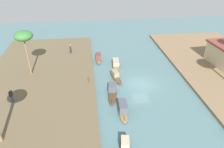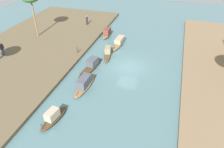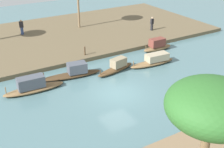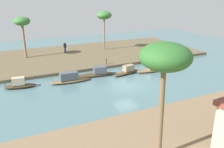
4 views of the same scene
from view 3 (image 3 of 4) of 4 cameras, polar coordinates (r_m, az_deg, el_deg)
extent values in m
plane|color=slate|center=(23.33, 1.09, -3.62)|extent=(67.10, 67.10, 0.00)
cube|color=brown|center=(35.30, -11.55, 6.72)|extent=(38.16, 15.83, 0.39)
ellipsoid|color=#47331E|center=(25.91, -7.72, -0.24)|extent=(5.33, 1.87, 0.37)
cube|color=#4C515B|center=(25.77, -6.63, 1.19)|extent=(1.70, 1.23, 0.85)
cylinder|color=#47331E|center=(25.32, -12.78, -0.30)|extent=(0.07, 0.07, 0.52)
ellipsoid|color=brown|center=(31.74, 8.59, 4.86)|extent=(3.43, 0.96, 0.49)
cube|color=brown|center=(31.46, 8.53, 5.94)|extent=(1.60, 0.89, 0.81)
cylinder|color=brown|center=(30.73, 6.42, 5.04)|extent=(0.07, 0.07, 0.36)
ellipsoid|color=brown|center=(26.66, 0.68, 0.86)|extent=(4.19, 1.77, 0.41)
cube|color=gray|center=(26.66, 1.23, 2.23)|extent=(1.57, 1.07, 0.76)
cylinder|color=brown|center=(25.40, -2.22, 0.36)|extent=(0.07, 0.07, 0.36)
ellipsoid|color=brown|center=(24.26, -14.50, -2.77)|extent=(4.80, 1.34, 0.38)
cube|color=#4C515B|center=(23.94, -15.08, -1.53)|extent=(2.09, 1.02, 0.89)
cylinder|color=brown|center=(23.76, -19.46, -2.97)|extent=(0.07, 0.07, 0.55)
ellipsoid|color=brown|center=(28.23, 7.60, 2.07)|extent=(4.68, 1.41, 0.39)
cube|color=tan|center=(28.30, 8.50, 3.21)|extent=(2.23, 1.12, 0.65)
cylinder|color=brown|center=(27.06, 4.08, 2.03)|extent=(0.07, 0.07, 0.45)
cylinder|color=#232328|center=(36.84, 7.52, 8.80)|extent=(0.34, 0.34, 0.78)
cube|color=#232328|center=(36.64, 7.59, 9.84)|extent=(0.40, 0.25, 0.62)
sphere|color=tan|center=(36.53, 7.63, 10.47)|extent=(0.21, 0.21, 0.21)
cylinder|color=#33477A|center=(36.51, -16.64, 7.82)|extent=(0.37, 0.37, 0.84)
cube|color=#232328|center=(36.29, -16.79, 8.95)|extent=(0.49, 0.33, 0.67)
sphere|color=tan|center=(36.17, -16.88, 9.63)|extent=(0.23, 0.23, 0.23)
cylinder|color=#4C3823|center=(29.25, -5.17, 4.39)|extent=(0.14, 0.14, 0.85)
cylinder|color=#7F6647|center=(37.29, -6.39, 12.78)|extent=(0.24, 0.24, 5.45)
ellipsoid|color=#2D6628|center=(9.43, 18.56, -5.77)|extent=(2.90, 2.90, 1.59)
camera|label=1|loc=(28.67, -67.74, 21.10)|focal=34.48mm
camera|label=2|loc=(17.28, -79.92, 15.13)|focal=34.13mm
camera|label=4|loc=(5.52, 161.63, -40.04)|focal=38.44mm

